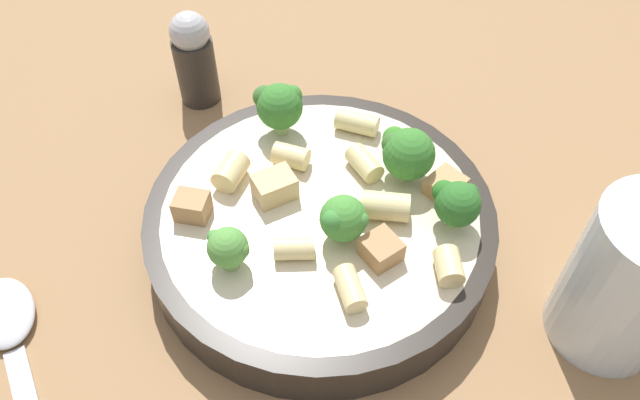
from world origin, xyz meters
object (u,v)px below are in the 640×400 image
rigatoni_5 (385,206)px  rigatoni_7 (449,266)px  chicken_chunk_3 (445,186)px  drinking_glass (626,287)px  rigatoni_6 (364,163)px  chicken_chunk_2 (192,206)px  broccoli_floret_4 (406,152)px  rigatoni_1 (350,288)px  spoon (11,342)px  broccoli_floret_3 (457,202)px  pepper_shaker (194,58)px  rigatoni_3 (357,123)px  chicken_chunk_1 (381,249)px  rigatoni_0 (294,248)px  pasta_bowl (320,223)px  broccoli_floret_0 (343,219)px  rigatoni_2 (291,156)px  broccoli_floret_2 (228,247)px  rigatoni_4 (234,168)px  chicken_chunk_0 (275,185)px  broccoli_floret_1 (279,105)px

rigatoni_5 → rigatoni_7: size_ratio=1.45×
chicken_chunk_3 → drinking_glass: 0.12m
rigatoni_6 → chicken_chunk_2: (0.08, 0.08, 0.00)m
rigatoni_7 → drinking_glass: drinking_glass is taller
broccoli_floret_4 → rigatoni_1: 0.10m
drinking_glass → spoon: 0.35m
broccoli_floret_3 → pepper_shaker: pepper_shaker is taller
rigatoni_3 → chicken_chunk_1: (-0.05, 0.09, -0.00)m
rigatoni_0 → chicken_chunk_3: rigatoni_0 is taller
broccoli_floret_4 → rigatoni_3: broccoli_floret_4 is taller
rigatoni_0 → pepper_shaker: size_ratio=0.31×
broccoli_floret_3 → pepper_shaker: bearing=-17.5°
pasta_bowl → rigatoni_5: rigatoni_5 is taller
broccoli_floret_0 → rigatoni_2: (0.05, -0.04, -0.01)m
broccoli_floret_2 → rigatoni_4: size_ratio=1.22×
broccoli_floret_4 → chicken_chunk_3: (-0.03, 0.00, -0.02)m
rigatoni_5 → drinking_glass: bearing=178.5°
rigatoni_0 → chicken_chunk_2: chicken_chunk_2 is taller
pepper_shaker → broccoli_floret_2: bearing=127.2°
rigatoni_5 → pepper_shaker: pepper_shaker is taller
pasta_bowl → broccoli_floret_4: broccoli_floret_4 is taller
rigatoni_0 → chicken_chunk_1: 0.05m
chicken_chunk_0 → rigatoni_7: bearing=172.7°
rigatoni_6 → broccoli_floret_1: bearing=-10.7°
rigatoni_6 → rigatoni_3: bearing=-61.5°
broccoli_floret_2 → broccoli_floret_3: (-0.11, -0.08, 0.00)m
broccoli_floret_1 → broccoli_floret_4: size_ratio=1.03×
rigatoni_0 → spoon: (0.13, 0.10, -0.03)m
broccoli_floret_2 → chicken_chunk_3: broccoli_floret_2 is taller
chicken_chunk_2 → broccoli_floret_4: bearing=-142.3°
broccoli_floret_2 → rigatoni_7: 0.13m
rigatoni_2 → chicken_chunk_2: size_ratio=1.14×
broccoli_floret_1 → pepper_shaker: 0.10m
broccoli_floret_3 → rigatoni_5: size_ratio=1.11×
broccoli_floret_3 → rigatoni_3: 0.10m
broccoli_floret_0 → rigatoni_1: 0.04m
rigatoni_7 → chicken_chunk_1: bearing=5.7°
rigatoni_1 → rigatoni_7: bearing=-142.3°
broccoli_floret_0 → drinking_glass: size_ratio=0.32×
pasta_bowl → chicken_chunk_3: size_ratio=9.94×
chicken_chunk_0 → spoon: chicken_chunk_0 is taller
chicken_chunk_3 → drinking_glass: drinking_glass is taller
rigatoni_6 → pepper_shaker: size_ratio=0.33×
broccoli_floret_0 → chicken_chunk_2: broccoli_floret_0 is taller
broccoli_floret_1 → broccoli_floret_0: bearing=137.3°
broccoli_floret_0 → broccoli_floret_3: size_ratio=0.96×
chicken_chunk_3 → drinking_glass: bearing=161.6°
broccoli_floret_0 → chicken_chunk_0: broccoli_floret_0 is taller
pasta_bowl → broccoli_floret_4: 0.07m
rigatoni_5 → chicken_chunk_3: (-0.03, -0.03, -0.00)m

